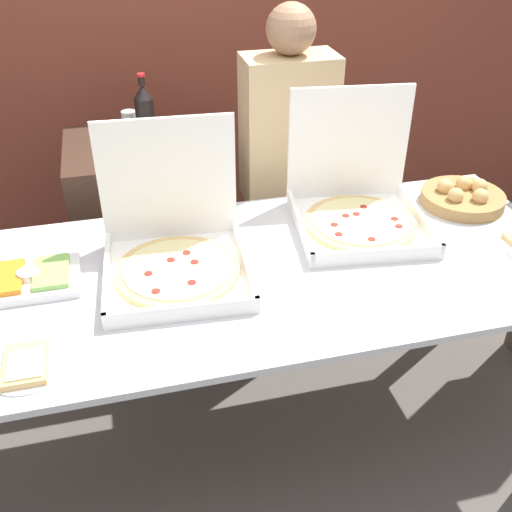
% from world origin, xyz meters
% --- Properties ---
extents(ground_plane, '(16.00, 16.00, 0.00)m').
position_xyz_m(ground_plane, '(0.00, 0.00, 0.00)').
color(ground_plane, '#514C47').
extents(brick_wall_behind, '(10.00, 0.06, 2.80)m').
position_xyz_m(brick_wall_behind, '(0.00, 1.70, 1.40)').
color(brick_wall_behind, brown).
rests_on(brick_wall_behind, ground_plane).
extents(buffet_table, '(2.27, 0.97, 0.91)m').
position_xyz_m(buffet_table, '(0.00, 0.00, 0.81)').
color(buffet_table, silver).
rests_on(buffet_table, ground_plane).
extents(pizza_box_near_right, '(0.54, 0.55, 0.48)m').
position_xyz_m(pizza_box_near_right, '(0.45, 0.22, 0.99)').
color(pizza_box_near_right, white).
rests_on(pizza_box_near_right, buffet_table).
extents(pizza_box_far_left, '(0.51, 0.52, 0.47)m').
position_xyz_m(pizza_box_far_left, '(-0.27, 0.07, 0.99)').
color(pizza_box_far_left, white).
rests_on(pizza_box_far_left, buffet_table).
extents(paper_plate_front_right, '(0.21, 0.21, 0.03)m').
position_xyz_m(paper_plate_front_right, '(-0.74, -0.32, 0.92)').
color(paper_plate_front_right, white).
rests_on(paper_plate_front_right, buffet_table).
extents(veggie_tray, '(0.32, 0.23, 0.05)m').
position_xyz_m(veggie_tray, '(-0.75, 0.09, 0.93)').
color(veggie_tray, white).
rests_on(veggie_tray, buffet_table).
extents(bread_basket, '(0.33, 0.33, 0.10)m').
position_xyz_m(bread_basket, '(0.93, 0.25, 0.94)').
color(bread_basket, '#9E7542').
rests_on(bread_basket, buffet_table).
extents(sideboard_podium, '(0.65, 0.56, 1.04)m').
position_xyz_m(sideboard_podium, '(-0.32, 0.90, 0.52)').
color(sideboard_podium, '#382319').
rests_on(sideboard_podium, ground_plane).
extents(soda_bottle, '(0.08, 0.08, 0.32)m').
position_xyz_m(soda_bottle, '(-0.28, 0.86, 1.18)').
color(soda_bottle, black).
rests_on(soda_bottle, sideboard_podium).
extents(soda_can_silver, '(0.07, 0.07, 0.12)m').
position_xyz_m(soda_can_silver, '(-0.34, 0.97, 1.10)').
color(soda_can_silver, silver).
rests_on(soda_can_silver, sideboard_podium).
extents(person_guest_plaid, '(0.40, 0.22, 1.63)m').
position_xyz_m(person_guest_plaid, '(0.33, 0.73, 0.85)').
color(person_guest_plaid, '#473D33').
rests_on(person_guest_plaid, ground_plane).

